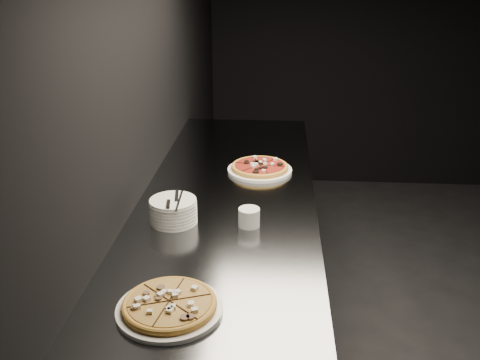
# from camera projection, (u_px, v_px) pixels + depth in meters

# --- Properties ---
(wall_left) EXTENTS (0.02, 5.00, 2.80)m
(wall_left) POSITION_uv_depth(u_px,v_px,m) (134.00, 84.00, 2.12)
(wall_left) COLOR black
(wall_left) RESTS_ON floor
(counter) EXTENTS (0.74, 2.44, 0.92)m
(counter) POSITION_uv_depth(u_px,v_px,m) (229.00, 289.00, 2.45)
(counter) COLOR slate
(counter) RESTS_ON floor
(pizza_mushroom) EXTENTS (0.35, 0.35, 0.04)m
(pizza_mushroom) POSITION_uv_depth(u_px,v_px,m) (170.00, 306.00, 1.53)
(pizza_mushroom) COLOR white
(pizza_mushroom) RESTS_ON counter
(pizza_tomato) EXTENTS (0.32, 0.32, 0.04)m
(pizza_tomato) POSITION_uv_depth(u_px,v_px,m) (260.00, 168.00, 2.55)
(pizza_tomato) COLOR white
(pizza_tomato) RESTS_ON counter
(plate_stack) EXTENTS (0.18, 0.18, 0.09)m
(plate_stack) POSITION_uv_depth(u_px,v_px,m) (173.00, 211.00, 2.04)
(plate_stack) COLOR white
(plate_stack) RESTS_ON counter
(cutlery) EXTENTS (0.06, 0.19, 0.01)m
(cutlery) POSITION_uv_depth(u_px,v_px,m) (174.00, 201.00, 2.01)
(cutlery) COLOR silver
(cutlery) RESTS_ON plate_stack
(ramekin) EXTENTS (0.08, 0.08, 0.07)m
(ramekin) POSITION_uv_depth(u_px,v_px,m) (249.00, 217.00, 2.02)
(ramekin) COLOR silver
(ramekin) RESTS_ON counter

